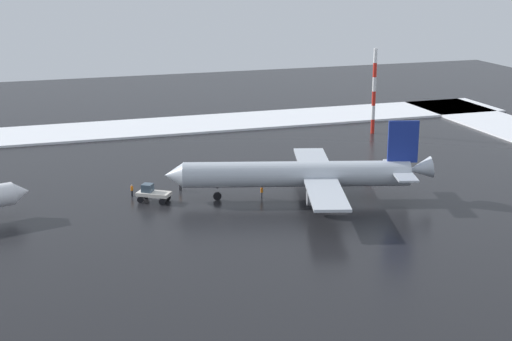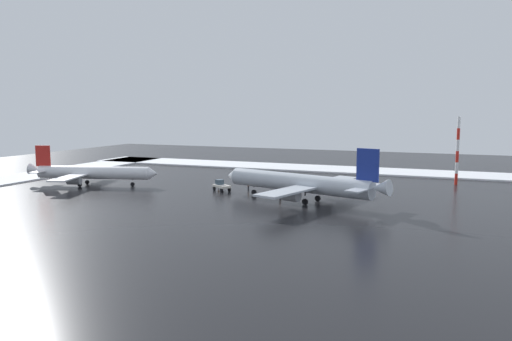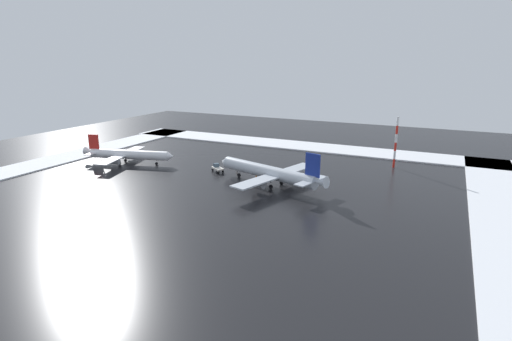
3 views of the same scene
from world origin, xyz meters
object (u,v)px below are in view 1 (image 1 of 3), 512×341
at_px(ground_crew_beside_wing, 262,192).
at_px(antenna_mast, 374,91).
at_px(ground_crew_near_tug, 180,184).
at_px(ground_crew_by_nose_gear, 132,190).
at_px(pushback_tug, 152,193).
at_px(airplane_foreground_jet, 303,174).

bearing_deg(ground_crew_beside_wing, antenna_mast, -122.42).
relative_size(ground_crew_near_tug, antenna_mast, 0.10).
height_order(ground_crew_by_nose_gear, ground_crew_beside_wing, same).
distance_m(pushback_tug, antenna_mast, 57.21).
height_order(pushback_tug, ground_crew_near_tug, pushback_tug).
bearing_deg(pushback_tug, airplane_foreground_jet, -161.79).
xyz_separation_m(ground_crew_by_nose_gear, ground_crew_beside_wing, (-17.31, 6.62, 0.00)).
bearing_deg(ground_crew_by_nose_gear, airplane_foreground_jet, 135.15).
relative_size(airplane_foreground_jet, ground_crew_near_tug, 21.63).
relative_size(airplane_foreground_jet, ground_crew_beside_wing, 21.63).
relative_size(ground_crew_by_nose_gear, antenna_mast, 0.10).
bearing_deg(ground_crew_by_nose_gear, ground_crew_beside_wing, 135.74).
bearing_deg(antenna_mast, ground_crew_beside_wing, 44.39).
distance_m(airplane_foreground_jet, antenna_mast, 45.23).
bearing_deg(ground_crew_by_nose_gear, antenna_mast, -176.07).
relative_size(airplane_foreground_jet, ground_crew_by_nose_gear, 21.63).
bearing_deg(antenna_mast, airplane_foreground_jet, 51.22).
xyz_separation_m(airplane_foreground_jet, ground_crew_near_tug, (15.43, -9.54, -2.73)).
distance_m(ground_crew_near_tug, ground_crew_beside_wing, 12.45).
height_order(pushback_tug, ground_crew_by_nose_gear, pushback_tug).
bearing_deg(ground_crew_by_nose_gear, pushback_tug, 100.86).
distance_m(pushback_tug, ground_crew_beside_wing, 15.38).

